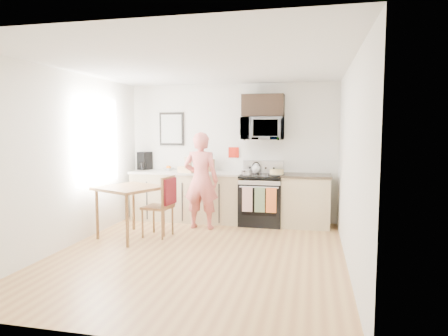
% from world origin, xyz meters
% --- Properties ---
extents(floor, '(4.60, 4.60, 0.00)m').
position_xyz_m(floor, '(0.00, 0.00, 0.00)').
color(floor, '#A67040').
rests_on(floor, ground).
extents(back_wall, '(4.00, 0.04, 2.60)m').
position_xyz_m(back_wall, '(0.00, 2.30, 1.30)').
color(back_wall, white).
rests_on(back_wall, floor).
extents(front_wall, '(4.00, 0.04, 2.60)m').
position_xyz_m(front_wall, '(0.00, -2.30, 1.30)').
color(front_wall, white).
rests_on(front_wall, floor).
extents(left_wall, '(0.04, 4.60, 2.60)m').
position_xyz_m(left_wall, '(-2.00, 0.00, 1.30)').
color(left_wall, white).
rests_on(left_wall, floor).
extents(right_wall, '(0.04, 4.60, 2.60)m').
position_xyz_m(right_wall, '(2.00, 0.00, 1.30)').
color(right_wall, white).
rests_on(right_wall, floor).
extents(ceiling, '(4.00, 4.60, 0.04)m').
position_xyz_m(ceiling, '(0.00, 0.00, 2.60)').
color(ceiling, silver).
rests_on(ceiling, back_wall).
extents(window, '(0.06, 1.40, 1.50)m').
position_xyz_m(window, '(-1.96, 0.80, 1.55)').
color(window, white).
rests_on(window, left_wall).
extents(cabinet_left, '(2.10, 0.60, 0.90)m').
position_xyz_m(cabinet_left, '(-0.80, 2.00, 0.45)').
color(cabinet_left, tan).
rests_on(cabinet_left, floor).
extents(countertop_left, '(2.14, 0.64, 0.04)m').
position_xyz_m(countertop_left, '(-0.80, 2.00, 0.92)').
color(countertop_left, beige).
rests_on(countertop_left, cabinet_left).
extents(cabinet_right, '(0.84, 0.60, 0.90)m').
position_xyz_m(cabinet_right, '(1.43, 2.00, 0.45)').
color(cabinet_right, tan).
rests_on(cabinet_right, floor).
extents(countertop_right, '(0.88, 0.64, 0.04)m').
position_xyz_m(countertop_right, '(1.43, 2.00, 0.92)').
color(countertop_right, black).
rests_on(countertop_right, cabinet_right).
extents(range, '(0.76, 0.70, 1.16)m').
position_xyz_m(range, '(0.63, 1.98, 0.44)').
color(range, black).
rests_on(range, floor).
extents(microwave, '(0.76, 0.51, 0.42)m').
position_xyz_m(microwave, '(0.63, 2.08, 1.76)').
color(microwave, '#B4B4B9').
rests_on(microwave, back_wall).
extents(upper_cabinet, '(0.76, 0.35, 0.40)m').
position_xyz_m(upper_cabinet, '(0.63, 2.12, 2.18)').
color(upper_cabinet, black).
rests_on(upper_cabinet, back_wall).
extents(wall_art, '(0.50, 0.04, 0.65)m').
position_xyz_m(wall_art, '(-1.20, 2.28, 1.75)').
color(wall_art, black).
rests_on(wall_art, back_wall).
extents(wall_trivet, '(0.20, 0.02, 0.20)m').
position_xyz_m(wall_trivet, '(0.05, 2.28, 1.30)').
color(wall_trivet, '#B51D0F').
rests_on(wall_trivet, back_wall).
extents(person, '(0.62, 0.41, 1.70)m').
position_xyz_m(person, '(-0.37, 1.45, 0.85)').
color(person, '#BF3E34').
rests_on(person, floor).
extents(dining_table, '(1.02, 1.02, 0.83)m').
position_xyz_m(dining_table, '(-1.30, 0.60, 0.74)').
color(dining_table, brown).
rests_on(dining_table, floor).
extents(chair, '(0.51, 0.47, 0.99)m').
position_xyz_m(chair, '(-0.78, 0.77, 0.64)').
color(chair, brown).
rests_on(chair, floor).
extents(knife_block, '(0.17, 0.18, 0.24)m').
position_xyz_m(knife_block, '(-0.37, 2.15, 1.06)').
color(knife_block, brown).
rests_on(knife_block, countertop_left).
extents(utensil_crock, '(0.12, 0.12, 0.36)m').
position_xyz_m(utensil_crock, '(-0.53, 2.22, 1.08)').
color(utensil_crock, '#B51D0F').
rests_on(utensil_crock, countertop_left).
extents(fruit_bowl, '(0.25, 0.25, 0.09)m').
position_xyz_m(fruit_bowl, '(-1.24, 2.16, 0.98)').
color(fruit_bowl, white).
rests_on(fruit_bowl, countertop_left).
extents(milk_carton, '(0.12, 0.12, 0.28)m').
position_xyz_m(milk_carton, '(-0.79, 2.05, 1.08)').
color(milk_carton, tan).
rests_on(milk_carton, countertop_left).
extents(coffee_maker, '(0.27, 0.33, 0.35)m').
position_xyz_m(coffee_maker, '(-1.75, 2.19, 1.11)').
color(coffee_maker, black).
rests_on(coffee_maker, countertop_left).
extents(bread_bag, '(0.33, 0.21, 0.11)m').
position_xyz_m(bread_bag, '(-0.76, 1.82, 1.00)').
color(bread_bag, '#DFB775').
rests_on(bread_bag, countertop_left).
extents(cake, '(0.30, 0.30, 0.10)m').
position_xyz_m(cake, '(0.91, 1.90, 0.97)').
color(cake, black).
rests_on(cake, range).
extents(kettle, '(0.17, 0.17, 0.21)m').
position_xyz_m(kettle, '(0.51, 2.12, 1.02)').
color(kettle, white).
rests_on(kettle, range).
extents(pot, '(0.18, 0.30, 0.09)m').
position_xyz_m(pot, '(0.38, 1.82, 0.97)').
color(pot, '#B4B4B9').
rests_on(pot, range).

